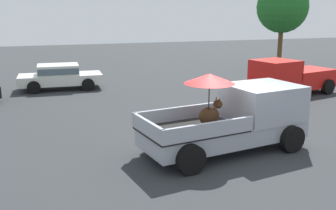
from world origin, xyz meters
TOP-DOWN VIEW (x-y plane):
  - ground_plane at (0.00, 0.00)m, footprint 80.00×80.00m
  - pickup_truck_main at (0.44, 0.07)m, footprint 5.27×2.86m
  - pickup_truck_red at (6.72, 6.19)m, footprint 5.07×2.95m
  - parked_sedan_far at (-3.99, 11.35)m, footprint 4.37×2.13m
  - tree_by_lot at (11.38, 13.78)m, footprint 3.55×3.55m

SIDE VIEW (x-z plane):
  - ground_plane at x=0.00m, z-range 0.00..0.00m
  - parked_sedan_far at x=-3.99m, z-range 0.08..1.41m
  - pickup_truck_red at x=6.72m, z-range -0.03..1.77m
  - pickup_truck_main at x=0.44m, z-range -0.20..2.19m
  - tree_by_lot at x=11.38m, z-range 1.27..7.40m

